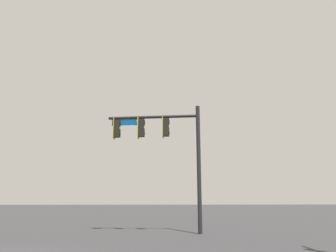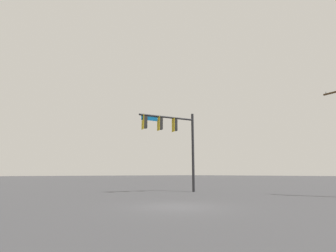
{
  "view_description": "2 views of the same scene",
  "coord_description": "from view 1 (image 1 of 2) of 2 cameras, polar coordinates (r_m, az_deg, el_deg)",
  "views": [
    {
      "loc": [
        -4.54,
        11.53,
        1.76
      ],
      "look_at": [
        -6.96,
        -8.36,
        6.41
      ],
      "focal_mm": 35.0,
      "sensor_mm": 36.0,
      "label": 1
    },
    {
      "loc": [
        9.31,
        10.33,
        1.68
      ],
      "look_at": [
        -5.99,
        -7.86,
        6.01
      ],
      "focal_mm": 28.0,
      "sensor_mm": 36.0,
      "label": 2
    }
  ],
  "objects": [
    {
      "name": "signal_pole_near",
      "position": [
        19.75,
        -0.6,
        -2.68
      ],
      "size": [
        5.54,
        1.57,
        7.45
      ],
      "color": "black",
      "rests_on": "ground_plane"
    }
  ]
}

